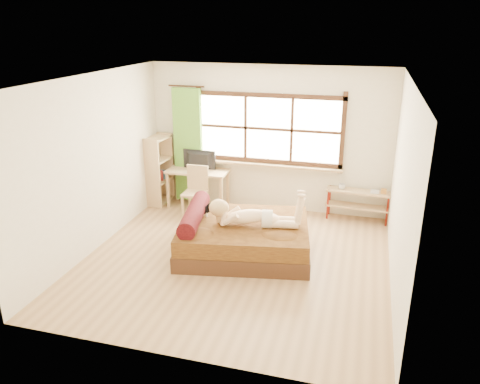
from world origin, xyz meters
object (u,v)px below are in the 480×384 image
(desk, at_px, (198,175))
(bed, at_px, (241,236))
(bookshelf, at_px, (159,170))
(pipe_shelf, at_px, (359,199))
(chair, at_px, (196,188))
(kitten, at_px, (202,209))
(woman, at_px, (253,207))

(desk, bearing_deg, bed, -51.12)
(bookshelf, bearing_deg, pipe_shelf, 7.12)
(pipe_shelf, bearing_deg, desk, -174.55)
(chair, bearing_deg, bed, -46.25)
(chair, bearing_deg, desk, 105.70)
(bed, bearing_deg, chair, 123.23)
(pipe_shelf, height_order, bookshelf, bookshelf)
(bookshelf, bearing_deg, chair, -15.21)
(bed, xyz_separation_m, bookshelf, (-2.09, 1.59, 0.42))
(desk, relative_size, chair, 1.28)
(bed, distance_m, chair, 1.78)
(desk, xyz_separation_m, pipe_shelf, (3.02, 0.12, -0.22))
(kitten, height_order, desk, kitten)
(pipe_shelf, distance_m, bookshelf, 3.81)
(woman, bearing_deg, bed, 158.06)
(pipe_shelf, xyz_separation_m, bookshelf, (-3.80, -0.17, 0.27))
(bed, bearing_deg, pipe_shelf, 35.70)
(pipe_shelf, bearing_deg, bookshelf, -174.22)
(bed, xyz_separation_m, woman, (0.20, -0.04, 0.52))
(bed, relative_size, desk, 1.90)
(chair, xyz_separation_m, bookshelf, (-0.88, 0.31, 0.18))
(woman, xyz_separation_m, kitten, (-0.87, 0.15, -0.18))
(kitten, bearing_deg, bed, -19.37)
(kitten, relative_size, chair, 0.32)
(pipe_shelf, bearing_deg, bed, -130.94)
(desk, relative_size, bookshelf, 0.87)
(kitten, bearing_deg, bookshelf, 123.42)
(kitten, height_order, chair, chair)
(bed, height_order, chair, chair)
(bed, height_order, kitten, bed)
(desk, bearing_deg, pipe_shelf, 2.61)
(woman, xyz_separation_m, bookshelf, (-2.28, 1.63, -0.10))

